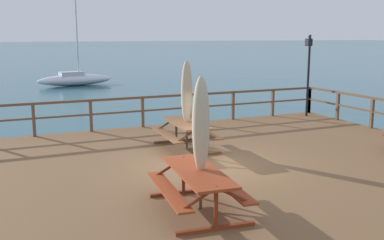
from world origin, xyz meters
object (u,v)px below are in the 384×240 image
object	(u,v)px
patio_umbrella_tall_back_left	(187,93)
patio_umbrella_short_mid	(201,126)
picnic_table_back_left	(186,129)
lamp_post_hooked	(308,63)
sailboat_distant	(75,79)
picnic_table_back_right	(198,181)

from	to	relation	value
patio_umbrella_tall_back_left	patio_umbrella_short_mid	bearing A→B (deg)	-109.94
picnic_table_back_left	lamp_post_hooked	world-z (taller)	lamp_post_hooked
patio_umbrella_tall_back_left	sailboat_distant	distance (m)	25.12
picnic_table_back_right	patio_umbrella_short_mid	xyz separation A→B (m)	(0.08, 0.05, 1.01)
picnic_table_back_left	sailboat_distant	world-z (taller)	sailboat_distant
picnic_table_back_right	patio_umbrella_tall_back_left	bearing A→B (deg)	69.37
picnic_table_back_right	sailboat_distant	world-z (taller)	sailboat_distant
picnic_table_back_left	lamp_post_hooked	xyz separation A→B (m)	(6.34, 2.72, 1.55)
picnic_table_back_left	patio_umbrella_tall_back_left	xyz separation A→B (m)	(0.05, 0.05, 1.03)
picnic_table_back_left	patio_umbrella_short_mid	size ratio (longest dim) A/B	0.87
picnic_table_back_left	sailboat_distant	size ratio (longest dim) A/B	0.28
picnic_table_back_right	patio_umbrella_tall_back_left	size ratio (longest dim) A/B	0.92
lamp_post_hooked	patio_umbrella_short_mid	bearing A→B (deg)	-138.52
sailboat_distant	patio_umbrella_short_mid	bearing A→B (deg)	-94.84
picnic_table_back_left	lamp_post_hooked	bearing A→B (deg)	23.20
picnic_table_back_left	patio_umbrella_tall_back_left	size ratio (longest dim) A/B	0.86
lamp_post_hooked	sailboat_distant	distance (m)	23.12
picnic_table_back_right	patio_umbrella_short_mid	world-z (taller)	patio_umbrella_short_mid
picnic_table_back_left	patio_umbrella_short_mid	distance (m)	4.59
picnic_table_back_left	sailboat_distant	distance (m)	25.12
picnic_table_back_left	sailboat_distant	xyz separation A→B (m)	(0.98, 25.08, -0.84)
patio_umbrella_tall_back_left	lamp_post_hooked	xyz separation A→B (m)	(6.29, 2.66, 0.52)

